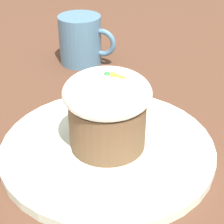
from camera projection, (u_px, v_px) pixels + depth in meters
The scene contains 5 objects.
ground_plane at pixel (108, 151), 0.48m from camera, with size 4.00×4.00×0.00m, color #513323.
dessert_plate at pixel (108, 148), 0.48m from camera, with size 0.27×0.27×0.01m.
carrot_cake at pixel (112, 108), 0.45m from camera, with size 0.11×0.11×0.10m.
spoon at pixel (94, 144), 0.47m from camera, with size 0.11×0.09×0.01m.
coffee_cup at pixel (81, 40), 0.69m from camera, with size 0.11×0.08×0.09m.
Camera 1 is at (0.13, -0.35, 0.30)m, focal length 60.00 mm.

